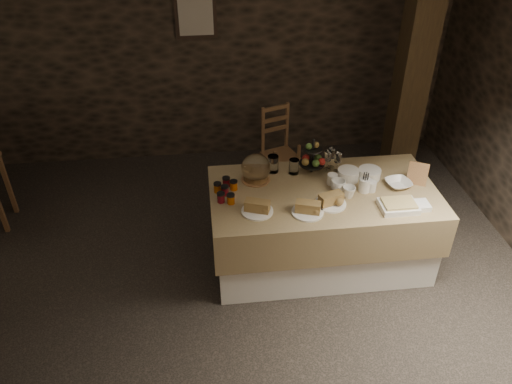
{
  "coord_description": "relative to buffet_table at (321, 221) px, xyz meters",
  "views": [
    {
      "loc": [
        -0.15,
        -3.06,
        3.2
      ],
      "look_at": [
        0.24,
        0.2,
        0.94
      ],
      "focal_mm": 35.0,
      "sensor_mm": 36.0,
      "label": 1
    }
  ],
  "objects": [
    {
      "name": "ground_plane",
      "position": [
        -0.85,
        -0.38,
        -0.45
      ],
      "size": [
        5.5,
        5.0,
        0.01
      ],
      "primitive_type": "cube",
      "color": "black",
      "rests_on": "ground"
    },
    {
      "name": "room_shell",
      "position": [
        -0.85,
        -0.38,
        1.12
      ],
      "size": [
        5.52,
        5.02,
        2.6
      ],
      "color": "black",
      "rests_on": "ground"
    },
    {
      "name": "buffet_table",
      "position": [
        0.0,
        0.0,
        0.0
      ],
      "size": [
        1.96,
        1.04,
        0.77
      ],
      "color": "silver",
      "rests_on": "ground_plane"
    },
    {
      "name": "chair",
      "position": [
        -0.11,
        1.63,
        -0.09
      ],
      "size": [
        0.47,
        0.46,
        0.62
      ],
      "rotation": [
        0.0,
        0.0,
        0.34
      ],
      "color": "brown",
      "rests_on": "ground_plane"
    },
    {
      "name": "timber_column",
      "position": [
        1.19,
        1.28,
        0.85
      ],
      "size": [
        0.3,
        0.3,
        2.6
      ],
      "primitive_type": "cube",
      "color": "black",
      "rests_on": "ground_plane"
    },
    {
      "name": "framed_picture",
      "position": [
        -1.0,
        2.08,
        1.3
      ],
      "size": [
        0.45,
        0.04,
        0.55
      ],
      "color": "#30221A",
      "rests_on": "room_shell"
    },
    {
      "name": "plate_stack_a",
      "position": [
        0.25,
        0.15,
        0.38
      ],
      "size": [
        0.19,
        0.19,
        0.1
      ],
      "primitive_type": "cylinder",
      "color": "white",
      "rests_on": "buffet_table"
    },
    {
      "name": "plate_stack_b",
      "position": [
        0.45,
        0.16,
        0.37
      ],
      "size": [
        0.2,
        0.2,
        0.08
      ],
      "primitive_type": "cylinder",
      "color": "white",
      "rests_on": "buffet_table"
    },
    {
      "name": "cutlery_holder",
      "position": [
        0.34,
        -0.04,
        0.39
      ],
      "size": [
        0.1,
        0.1,
        0.12
      ],
      "primitive_type": "cylinder",
      "color": "white",
      "rests_on": "buffet_table"
    },
    {
      "name": "cup_a",
      "position": [
        0.12,
        -0.01,
        0.38
      ],
      "size": [
        0.13,
        0.13,
        0.1
      ],
      "primitive_type": "imported",
      "rotation": [
        0.0,
        0.0,
        -0.02
      ],
      "color": "white",
      "rests_on": "buffet_table"
    },
    {
      "name": "cup_b",
      "position": [
        0.18,
        -0.11,
        0.38
      ],
      "size": [
        0.14,
        0.14,
        0.1
      ],
      "primitive_type": "imported",
      "rotation": [
        0.0,
        0.0,
        -0.41
      ],
      "color": "white",
      "rests_on": "buffet_table"
    },
    {
      "name": "mug_c",
      "position": [
        0.09,
        0.1,
        0.38
      ],
      "size": [
        0.09,
        0.09,
        0.09
      ],
      "primitive_type": "cylinder",
      "color": "white",
      "rests_on": "buffet_table"
    },
    {
      "name": "mug_d",
      "position": [
        0.4,
        -0.04,
        0.37
      ],
      "size": [
        0.08,
        0.08,
        0.09
      ],
      "primitive_type": "cylinder",
      "color": "white",
      "rests_on": "buffet_table"
    },
    {
      "name": "bowl",
      "position": [
        0.66,
        -0.0,
        0.36
      ],
      "size": [
        0.25,
        0.25,
        0.05
      ],
      "primitive_type": "imported",
      "rotation": [
        0.0,
        0.0,
        0.18
      ],
      "color": "white",
      "rests_on": "buffet_table"
    },
    {
      "name": "cake_dome",
      "position": [
        -0.56,
        0.25,
        0.43
      ],
      "size": [
        0.26,
        0.26,
        0.26
      ],
      "color": "brown",
      "rests_on": "buffet_table"
    },
    {
      "name": "fruit_stand",
      "position": [
        -0.04,
        0.31,
        0.46
      ],
      "size": [
        0.23,
        0.23,
        0.33
      ],
      "rotation": [
        0.0,
        0.0,
        0.39
      ],
      "color": "black",
      "rests_on": "buffet_table"
    },
    {
      "name": "bread_platter_left",
      "position": [
        -0.61,
        -0.23,
        0.37
      ],
      "size": [
        0.26,
        0.26,
        0.11
      ],
      "color": "white",
      "rests_on": "buffet_table"
    },
    {
      "name": "bread_platter_center",
      "position": [
        -0.2,
        -0.29,
        0.37
      ],
      "size": [
        0.26,
        0.26,
        0.11
      ],
      "color": "white",
      "rests_on": "buffet_table"
    },
    {
      "name": "bread_platter_right",
      "position": [
        0.01,
        -0.2,
        0.37
      ],
      "size": [
        0.26,
        0.26,
        0.11
      ],
      "color": "white",
      "rests_on": "buffet_table"
    },
    {
      "name": "jam_jars",
      "position": [
        -0.84,
        0.05,
        0.37
      ],
      "size": [
        0.2,
        0.32,
        0.07
      ],
      "color": "maroon",
      "rests_on": "buffet_table"
    },
    {
      "name": "tart_dish",
      "position": [
        0.54,
        -0.32,
        0.36
      ],
      "size": [
        0.3,
        0.22,
        0.07
      ],
      "color": "white",
      "rests_on": "buffet_table"
    },
    {
      "name": "square_dish",
      "position": [
        0.72,
        -0.33,
        0.35
      ],
      "size": [
        0.14,
        0.14,
        0.04
      ],
      "primitive_type": "cube",
      "color": "white",
      "rests_on": "buffet_table"
    },
    {
      "name": "menu_frame",
      "position": [
        0.83,
        0.02,
        0.42
      ],
      "size": [
        0.18,
        0.14,
        0.22
      ],
      "primitive_type": "cube",
      "rotation": [
        -0.24,
        0.0,
        -0.47
      ],
      "color": "brown",
      "rests_on": "buffet_table"
    },
    {
      "name": "storage_jar_a",
      "position": [
        -0.39,
        0.36,
        0.41
      ],
      "size": [
        0.1,
        0.1,
        0.16
      ],
      "primitive_type": "cylinder",
      "color": "white",
      "rests_on": "buffet_table"
    },
    {
      "name": "storage_jar_b",
      "position": [
        -0.21,
        0.31,
        0.4
      ],
      "size": [
        0.09,
        0.09,
        0.14
      ],
      "primitive_type": "cylinder",
      "color": "white",
      "rests_on": "buffet_table"
    }
  ]
}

